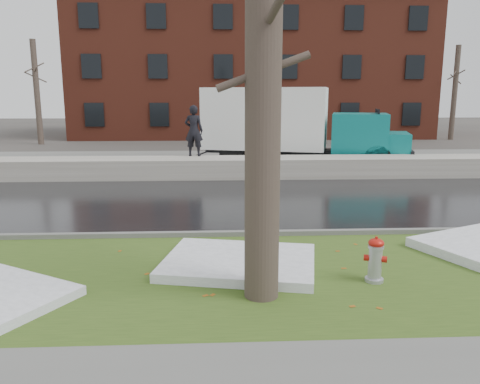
{
  "coord_description": "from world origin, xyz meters",
  "views": [
    {
      "loc": [
        -0.63,
        -8.7,
        2.98
      ],
      "look_at": [
        -0.17,
        1.01,
        1.0
      ],
      "focal_mm": 35.0,
      "sensor_mm": 36.0,
      "label": 1
    }
  ],
  "objects_px": {
    "fire_hydrant": "(375,258)",
    "tree": "(263,77)",
    "box_truck": "(290,125)",
    "worker": "(194,131)"
  },
  "relations": [
    {
      "from": "fire_hydrant",
      "to": "tree",
      "type": "height_order",
      "value": "tree"
    },
    {
      "from": "fire_hydrant",
      "to": "box_truck",
      "type": "distance_m",
      "value": 13.54
    },
    {
      "from": "fire_hydrant",
      "to": "box_truck",
      "type": "bearing_deg",
      "value": 106.86
    },
    {
      "from": "tree",
      "to": "box_truck",
      "type": "xyz_separation_m",
      "value": [
        2.52,
        13.93,
        -1.46
      ]
    },
    {
      "from": "fire_hydrant",
      "to": "tree",
      "type": "xyz_separation_m",
      "value": [
        -1.89,
        -0.47,
        2.81
      ]
    },
    {
      "from": "fire_hydrant",
      "to": "worker",
      "type": "distance_m",
      "value": 11.55
    },
    {
      "from": "box_truck",
      "to": "worker",
      "type": "bearing_deg",
      "value": -132.66
    },
    {
      "from": "box_truck",
      "to": "tree",
      "type": "bearing_deg",
      "value": -84.61
    },
    {
      "from": "tree",
      "to": "worker",
      "type": "distance_m",
      "value": 11.63
    },
    {
      "from": "tree",
      "to": "fire_hydrant",
      "type": "bearing_deg",
      "value": 14.04
    }
  ]
}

